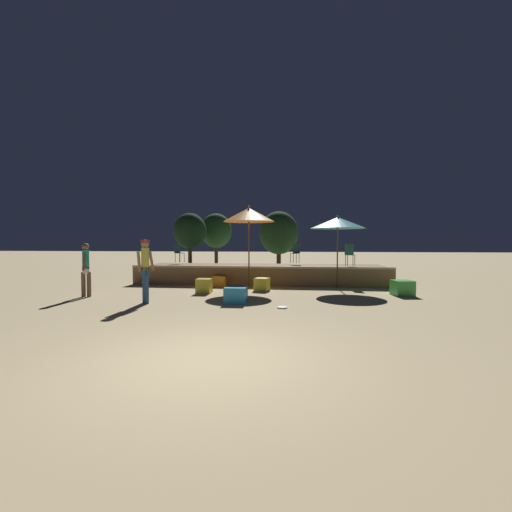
{
  "coord_description": "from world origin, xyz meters",
  "views": [
    {
      "loc": [
        1.36,
        -4.98,
        1.76
      ],
      "look_at": [
        0.0,
        6.33,
        1.31
      ],
      "focal_mm": 24.0,
      "sensor_mm": 36.0,
      "label": 1
    }
  ],
  "objects_px": {
    "person_0": "(145,267)",
    "background_tree_1": "(279,233)",
    "cube_seat_0": "(262,284)",
    "background_tree_0": "(190,231)",
    "patio_umbrella_0": "(249,215)",
    "frisbee_disc": "(282,307)",
    "person_1": "(86,268)",
    "bistro_chair_0": "(296,251)",
    "cube_seat_1": "(204,286)",
    "background_tree_2": "(216,231)",
    "patio_umbrella_1": "(338,223)",
    "cube_seat_2": "(220,281)",
    "cube_seat_4": "(236,295)",
    "cube_seat_3": "(402,288)",
    "bistro_chair_1": "(178,251)",
    "bistro_chair_2": "(350,253)"
  },
  "relations": [
    {
      "from": "cube_seat_3",
      "to": "cube_seat_4",
      "type": "relative_size",
      "value": 1.09
    },
    {
      "from": "person_0",
      "to": "background_tree_2",
      "type": "bearing_deg",
      "value": 145.4
    },
    {
      "from": "cube_seat_3",
      "to": "background_tree_2",
      "type": "relative_size",
      "value": 0.18
    },
    {
      "from": "cube_seat_0",
      "to": "person_0",
      "type": "bearing_deg",
      "value": -135.57
    },
    {
      "from": "cube_seat_0",
      "to": "cube_seat_1",
      "type": "distance_m",
      "value": 2.12
    },
    {
      "from": "cube_seat_3",
      "to": "background_tree_2",
      "type": "height_order",
      "value": "background_tree_2"
    },
    {
      "from": "cube_seat_0",
      "to": "person_1",
      "type": "height_order",
      "value": "person_1"
    },
    {
      "from": "cube_seat_2",
      "to": "cube_seat_4",
      "type": "distance_m",
      "value": 3.92
    },
    {
      "from": "patio_umbrella_0",
      "to": "cube_seat_0",
      "type": "relative_size",
      "value": 5.39
    },
    {
      "from": "patio_umbrella_0",
      "to": "bistro_chair_2",
      "type": "xyz_separation_m",
      "value": [
        4.01,
        1.06,
        -1.49
      ]
    },
    {
      "from": "cube_seat_2",
      "to": "background_tree_2",
      "type": "height_order",
      "value": "background_tree_2"
    },
    {
      "from": "cube_seat_0",
      "to": "person_1",
      "type": "distance_m",
      "value": 5.96
    },
    {
      "from": "patio_umbrella_1",
      "to": "background_tree_2",
      "type": "distance_m",
      "value": 15.26
    },
    {
      "from": "cube_seat_0",
      "to": "bistro_chair_1",
      "type": "xyz_separation_m",
      "value": [
        -4.44,
        3.56,
        1.12
      ]
    },
    {
      "from": "cube_seat_1",
      "to": "background_tree_1",
      "type": "bearing_deg",
      "value": 78.45
    },
    {
      "from": "cube_seat_0",
      "to": "background_tree_0",
      "type": "bearing_deg",
      "value": 119.06
    },
    {
      "from": "bistro_chair_0",
      "to": "background_tree_1",
      "type": "xyz_separation_m",
      "value": [
        -1.09,
        5.62,
        1.02
      ]
    },
    {
      "from": "cube_seat_1",
      "to": "bistro_chair_1",
      "type": "xyz_separation_m",
      "value": [
        -2.48,
        4.37,
        1.1
      ]
    },
    {
      "from": "bistro_chair_1",
      "to": "background_tree_1",
      "type": "height_order",
      "value": "background_tree_1"
    },
    {
      "from": "bistro_chair_0",
      "to": "frisbee_disc",
      "type": "relative_size",
      "value": 3.23
    },
    {
      "from": "patio_umbrella_1",
      "to": "cube_seat_1",
      "type": "height_order",
      "value": "patio_umbrella_1"
    },
    {
      "from": "person_1",
      "to": "bistro_chair_0",
      "type": "xyz_separation_m",
      "value": [
        6.73,
        5.87,
        0.4
      ]
    },
    {
      "from": "cube_seat_1",
      "to": "person_0",
      "type": "height_order",
      "value": "person_0"
    },
    {
      "from": "frisbee_disc",
      "to": "background_tree_0",
      "type": "distance_m",
      "value": 16.74
    },
    {
      "from": "patio_umbrella_0",
      "to": "frisbee_disc",
      "type": "distance_m",
      "value": 5.19
    },
    {
      "from": "person_0",
      "to": "background_tree_2",
      "type": "xyz_separation_m",
      "value": [
        -2.01,
        17.13,
        1.62
      ]
    },
    {
      "from": "person_0",
      "to": "cube_seat_4",
      "type": "bearing_deg",
      "value": 57.72
    },
    {
      "from": "person_0",
      "to": "background_tree_2",
      "type": "relative_size",
      "value": 0.46
    },
    {
      "from": "frisbee_disc",
      "to": "bistro_chair_0",
      "type": "bearing_deg",
      "value": 87.33
    },
    {
      "from": "cube_seat_2",
      "to": "background_tree_1",
      "type": "xyz_separation_m",
      "value": [
        1.92,
        8.27,
        2.16
      ]
    },
    {
      "from": "cube_seat_2",
      "to": "frisbee_disc",
      "type": "height_order",
      "value": "cube_seat_2"
    },
    {
      "from": "cube_seat_1",
      "to": "background_tree_2",
      "type": "relative_size",
      "value": 0.12
    },
    {
      "from": "background_tree_1",
      "to": "bistro_chair_1",
      "type": "bearing_deg",
      "value": -128.2
    },
    {
      "from": "person_0",
      "to": "background_tree_1",
      "type": "height_order",
      "value": "background_tree_1"
    },
    {
      "from": "cube_seat_2",
      "to": "frisbee_disc",
      "type": "bearing_deg",
      "value": -58.36
    },
    {
      "from": "patio_umbrella_1",
      "to": "person_0",
      "type": "xyz_separation_m",
      "value": [
        -5.91,
        -4.09,
        -1.45
      ]
    },
    {
      "from": "cube_seat_4",
      "to": "background_tree_2",
      "type": "bearing_deg",
      "value": 105.36
    },
    {
      "from": "cube_seat_0",
      "to": "background_tree_0",
      "type": "xyz_separation_m",
      "value": [
        -6.43,
        11.56,
        2.36
      ]
    },
    {
      "from": "patio_umbrella_1",
      "to": "bistro_chair_2",
      "type": "bearing_deg",
      "value": 54.19
    },
    {
      "from": "person_1",
      "to": "frisbee_disc",
      "type": "relative_size",
      "value": 6.26
    },
    {
      "from": "patio_umbrella_0",
      "to": "cube_seat_2",
      "type": "distance_m",
      "value": 2.91
    },
    {
      "from": "person_0",
      "to": "bistro_chair_1",
      "type": "height_order",
      "value": "person_0"
    },
    {
      "from": "person_0",
      "to": "background_tree_1",
      "type": "relative_size",
      "value": 0.49
    },
    {
      "from": "background_tree_2",
      "to": "bistro_chair_0",
      "type": "bearing_deg",
      "value": -58.71
    },
    {
      "from": "frisbee_disc",
      "to": "background_tree_2",
      "type": "height_order",
      "value": "background_tree_2"
    },
    {
      "from": "patio_umbrella_0",
      "to": "bistro_chair_0",
      "type": "relative_size",
      "value": 3.55
    },
    {
      "from": "frisbee_disc",
      "to": "background_tree_2",
      "type": "relative_size",
      "value": 0.07
    },
    {
      "from": "frisbee_disc",
      "to": "background_tree_2",
      "type": "xyz_separation_m",
      "value": [
        -5.98,
        17.39,
        2.67
      ]
    },
    {
      "from": "cube_seat_0",
      "to": "cube_seat_4",
      "type": "height_order",
      "value": "cube_seat_4"
    },
    {
      "from": "person_0",
      "to": "bistro_chair_0",
      "type": "xyz_separation_m",
      "value": [
        4.3,
        6.76,
        0.28
      ]
    }
  ]
}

